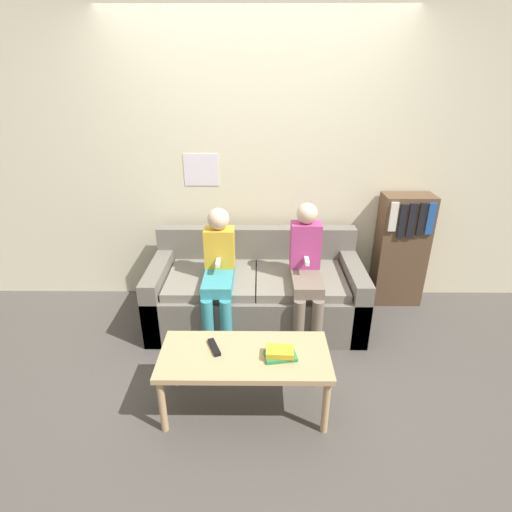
# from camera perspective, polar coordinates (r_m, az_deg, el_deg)

# --- Properties ---
(ground_plane) EXTENTS (10.00, 10.00, 0.00)m
(ground_plane) POSITION_cam_1_polar(r_m,az_deg,el_deg) (3.22, -0.06, -14.13)
(ground_plane) COLOR #4C4742
(wall_back) EXTENTS (8.00, 0.06, 2.60)m
(wall_back) POSITION_cam_1_polar(r_m,az_deg,el_deg) (3.63, 0.08, 13.25)
(wall_back) COLOR beige
(wall_back) RESTS_ON ground_plane
(couch) EXTENTS (1.79, 0.84, 0.76)m
(couch) POSITION_cam_1_polar(r_m,az_deg,el_deg) (3.51, 0.02, -5.23)
(couch) COLOR #6B665B
(couch) RESTS_ON ground_plane
(coffee_table) EXTENTS (1.06, 0.48, 0.43)m
(coffee_table) POSITION_cam_1_polar(r_m,az_deg,el_deg) (2.58, -1.63, -14.63)
(coffee_table) COLOR tan
(coffee_table) RESTS_ON ground_plane
(person_left) EXTENTS (0.24, 0.57, 1.06)m
(person_left) POSITION_cam_1_polar(r_m,az_deg,el_deg) (3.20, -5.35, -1.84)
(person_left) COLOR teal
(person_left) RESTS_ON ground_plane
(person_right) EXTENTS (0.24, 0.57, 1.10)m
(person_right) POSITION_cam_1_polar(r_m,az_deg,el_deg) (3.20, 7.17, -1.58)
(person_right) COLOR #756656
(person_right) RESTS_ON ground_plane
(tv_remote) EXTENTS (0.10, 0.17, 0.02)m
(tv_remote) POSITION_cam_1_polar(r_m,az_deg,el_deg) (2.60, -5.99, -12.82)
(tv_remote) COLOR black
(tv_remote) RESTS_ON coffee_table
(book_stack) EXTENTS (0.21, 0.15, 0.06)m
(book_stack) POSITION_cam_1_polar(r_m,az_deg,el_deg) (2.51, 3.46, -13.72)
(book_stack) COLOR #2D8442
(book_stack) RESTS_ON coffee_table
(bookshelf) EXTENTS (0.44, 0.26, 1.05)m
(bookshelf) POSITION_cam_1_polar(r_m,az_deg,el_deg) (3.92, 19.99, 0.83)
(bookshelf) COLOR brown
(bookshelf) RESTS_ON ground_plane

